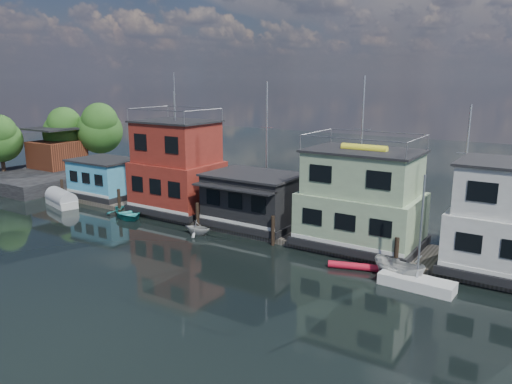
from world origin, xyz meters
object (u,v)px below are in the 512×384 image
Objects in this scene: houseboat_blue at (105,178)px; day_sailer at (417,282)px; houseboat_red at (177,168)px; tarp_runabout at (61,199)px; houseboat_dark at (253,199)px; red_kayak at (353,266)px; dinghy_teal at (128,212)px; dinghy_white at (197,228)px; motorboat at (399,270)px; houseboat_green at (362,200)px.

day_sailer reaches higher than houseboat_blue.
tarp_runabout is (-11.10, -3.99, -3.48)m from houseboat_red.
day_sailer is 1.51× the size of tarp_runabout.
red_kayak is at bearing -21.54° from houseboat_dark.
houseboat_dark is 2.36× the size of red_kayak.
dinghy_teal is at bearing -129.37° from houseboat_red.
houseboat_red is 1.78× the size of day_sailer.
dinghy_white is 0.51× the size of dinghy_teal.
houseboat_dark is at bearing -0.14° from houseboat_red.
houseboat_red reaches higher than dinghy_white.
red_kayak is (-2.93, 0.06, -0.42)m from motorboat.
houseboat_red reaches higher than houseboat_dark.
day_sailer is (31.86, -4.77, -1.80)m from houseboat_blue.
motorboat is 1.08× the size of red_kayak.
red_kayak is at bearing -63.68° from dinghy_teal.
day_sailer is (5.36, -4.77, -3.15)m from houseboat_green.
day_sailer is at bearing -8.51° from houseboat_blue.
houseboat_blue is 0.76× the size of houseboat_green.
day_sailer is at bearing -101.50° from dinghy_white.
dinghy_white reaches higher than dinghy_teal.
day_sailer is at bearing -103.61° from motorboat.
dinghy_teal is at bearing 179.17° from day_sailer.
houseboat_red is 8.18m from houseboat_dark.
dinghy_white is (-11.62, -3.90, -2.96)m from houseboat_green.
dinghy_teal is 20.99m from red_kayak.
tarp_runabout is at bearing 81.76° from dinghy_white.
red_kayak is (10.19, -4.02, -2.19)m from houseboat_dark.
houseboat_dark is at bearing 164.00° from day_sailer.
houseboat_dark reaches higher than dinghy_teal.
motorboat is 0.77× the size of dinghy_teal.
motorboat is at bearing -7.64° from houseboat_blue.
dinghy_white is at bearing 103.63° from motorboat.
day_sailer is 4.24m from red_kayak.
houseboat_green reaches higher than tarp_runabout.
day_sailer reaches higher than motorboat.
houseboat_red is 17.01m from houseboat_green.
houseboat_green is 5.36m from red_kayak.
day_sailer is at bearing -27.19° from red_kayak.
day_sailer is 2.13× the size of red_kayak.
day_sailer is 33.48m from tarp_runabout.
houseboat_red is 1.60× the size of houseboat_dark.
houseboat_red is (9.50, 0.00, 1.90)m from houseboat_blue.
red_kayak is (29.29, -0.05, -0.40)m from tarp_runabout.
houseboat_dark is 11.47m from dinghy_teal.
dinghy_white is at bearing -124.01° from houseboat_dark.
houseboat_red is at bearing 150.16° from red_kayak.
motorboat is at bearing -99.33° from dinghy_white.
houseboat_red reaches higher than day_sailer.
houseboat_green is 1.89× the size of tarp_runabout.
houseboat_red reaches higher than tarp_runabout.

